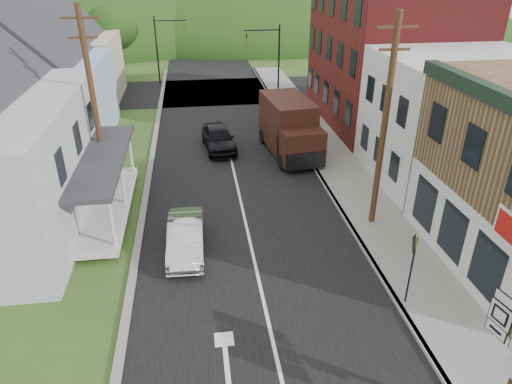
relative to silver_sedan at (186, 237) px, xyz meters
name	(u,v)px	position (x,y,z in m)	size (l,w,h in m)	color
ground	(259,283)	(2.63, -2.46, -0.66)	(120.00, 120.00, 0.00)	#2D4719
road	(234,171)	(2.63, 7.54, -0.66)	(9.00, 90.00, 0.02)	black
cross_road	(215,91)	(2.63, 24.54, -0.66)	(60.00, 9.00, 0.02)	black
sidewalk_right	(346,178)	(8.53, 5.54, -0.59)	(2.80, 55.00, 0.15)	slate
curb_right	(322,180)	(7.18, 5.54, -0.59)	(0.20, 55.00, 0.15)	slate
curb_left	(146,191)	(-2.02, 5.54, -0.60)	(0.30, 55.00, 0.12)	slate
storefront_white	(457,120)	(13.93, 5.04, 2.59)	(8.00, 7.00, 6.50)	silver
storefront_red	(389,51)	(13.93, 14.54, 4.34)	(8.00, 12.00, 10.00)	maroon
house_blue	(48,81)	(-8.37, 14.54, 3.03)	(7.14, 8.16, 7.28)	#9CB6D5
house_cream	(71,54)	(-8.87, 23.54, 3.03)	(7.14, 8.16, 7.28)	#B9B48F
utility_pole_right	(384,125)	(8.23, 1.04, 4.00)	(1.60, 0.26, 9.00)	#472D19
utility_pole_left	(94,105)	(-3.87, 5.54, 4.00)	(1.60, 0.26, 9.00)	#472D19
traffic_signal_right	(270,54)	(6.93, 21.04, 3.10)	(2.87, 0.20, 6.00)	black
traffic_signal_left	(164,42)	(-1.67, 28.04, 3.10)	(2.87, 0.20, 6.00)	black
tree_left_d	(111,28)	(-6.37, 29.54, 4.22)	(4.80, 4.80, 6.94)	#382616
forested_ridge	(204,40)	(2.63, 52.54, -0.66)	(90.00, 30.00, 16.00)	#17350F
silver_sedan	(186,237)	(0.00, 0.00, 0.00)	(1.40, 4.01, 1.32)	silver
dark_sedan	(219,138)	(2.03, 10.83, 0.08)	(1.74, 4.33, 1.47)	black
delivery_van	(290,128)	(6.21, 9.56, 1.00)	(2.97, 6.09, 3.29)	black
warning_sign	(412,259)	(7.40, -4.29, 1.25)	(0.26, 0.73, 2.76)	black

